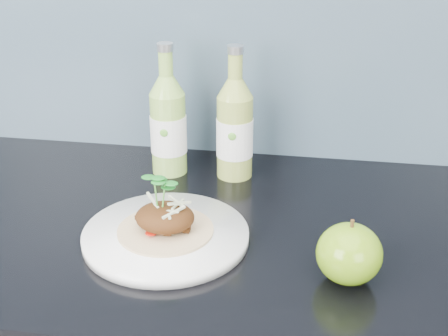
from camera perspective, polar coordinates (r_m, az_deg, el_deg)
The scene contains 5 objects.
dinner_plate at distance 0.96m, azimuth -5.34°, elevation -6.19°, with size 0.30×0.30×0.02m.
pork_taco at distance 0.94m, azimuth -5.43°, elevation -4.31°, with size 0.15×0.15×0.10m.
green_apple at distance 0.86m, azimuth 11.37°, elevation -7.69°, with size 0.10×0.10×0.09m.
cider_bottle_left at distance 1.14m, azimuth -5.12°, elevation 3.93°, with size 0.08×0.08×0.24m.
cider_bottle_right at distance 1.12m, azimuth 0.99°, elevation 3.63°, with size 0.07×0.07×0.24m.
Camera 1 is at (0.14, 0.85, 1.41)m, focal length 50.00 mm.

